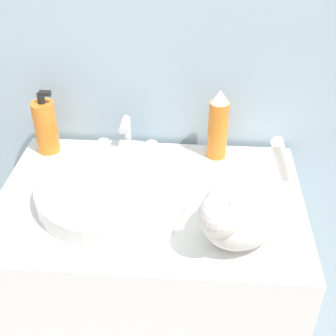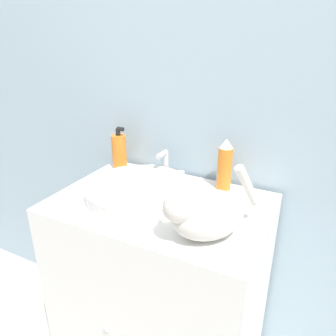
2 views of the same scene
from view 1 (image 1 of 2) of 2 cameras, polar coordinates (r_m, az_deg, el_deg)
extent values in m
cube|color=#9EB7C6|center=(1.30, -1.07, 17.09)|extent=(6.00, 0.05, 2.50)
cube|color=white|center=(1.51, -1.85, -17.23)|extent=(0.78, 0.53, 0.91)
cylinder|color=silver|center=(1.18, -6.46, -2.53)|extent=(0.40, 0.40, 0.05)
cylinder|color=silver|center=(1.34, -5.02, 3.98)|extent=(0.02, 0.02, 0.11)
cylinder|color=silver|center=(1.29, -5.37, 5.33)|extent=(0.02, 0.07, 0.02)
cylinder|color=white|center=(1.37, -7.84, 2.71)|extent=(0.03, 0.03, 0.03)
cylinder|color=white|center=(1.35, -1.99, 2.50)|extent=(0.03, 0.03, 0.03)
ellipsoid|color=silver|center=(1.05, 9.40, -5.18)|extent=(0.28, 0.29, 0.14)
sphere|color=silver|center=(0.96, 6.33, -5.74)|extent=(0.13, 0.13, 0.09)
cone|color=silver|center=(0.94, 5.25, -3.39)|extent=(0.05, 0.05, 0.04)
cone|color=silver|center=(0.92, 7.73, -4.67)|extent=(0.05, 0.05, 0.04)
cylinder|color=silver|center=(1.11, 13.74, 0.95)|extent=(0.09, 0.10, 0.15)
cylinder|color=orange|center=(1.38, -14.67, 4.82)|extent=(0.06, 0.06, 0.15)
cylinder|color=black|center=(1.34, -15.24, 8.23)|extent=(0.02, 0.02, 0.03)
cylinder|color=black|center=(1.33, -14.76, 8.81)|extent=(0.03, 0.02, 0.02)
cylinder|color=orange|center=(1.31, 6.09, 4.63)|extent=(0.06, 0.06, 0.17)
cone|color=white|center=(1.26, 6.38, 8.66)|extent=(0.05, 0.05, 0.04)
camera|label=2|loc=(0.42, 80.06, -20.50)|focal=35.00mm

